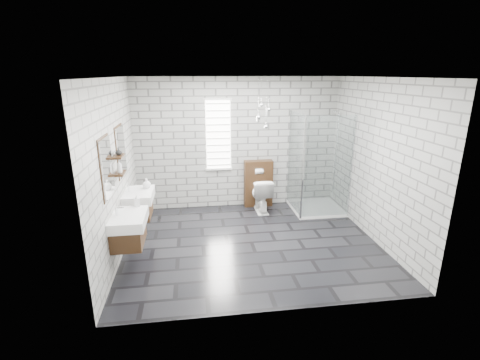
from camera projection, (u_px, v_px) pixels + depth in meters
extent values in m
cube|color=black|center=(252.00, 243.00, 5.92)|extent=(4.20, 3.60, 0.02)
cube|color=white|center=(253.00, 77.00, 5.11)|extent=(4.20, 3.60, 0.02)
cube|color=#9B9B96|center=(238.00, 144.00, 7.23)|extent=(4.20, 0.02, 2.70)
cube|color=#9B9B96|center=(281.00, 207.00, 3.80)|extent=(4.20, 0.02, 2.70)
cube|color=#9B9B96|center=(115.00, 171.00, 5.24)|extent=(0.02, 3.60, 2.70)
cube|color=#9B9B96|center=(377.00, 161.00, 5.79)|extent=(0.02, 3.60, 2.70)
cube|color=#392311|center=(129.00, 234.00, 4.97)|extent=(0.42, 0.62, 0.30)
cube|color=silver|center=(143.00, 232.00, 4.99)|extent=(0.02, 0.35, 0.01)
cube|color=white|center=(129.00, 220.00, 4.91)|extent=(0.47, 0.70, 0.15)
cylinder|color=silver|center=(117.00, 211.00, 4.85)|extent=(0.04, 0.04, 0.12)
cylinder|color=silver|center=(120.00, 208.00, 4.84)|extent=(0.10, 0.02, 0.02)
cube|color=white|center=(107.00, 167.00, 4.65)|extent=(0.03, 0.55, 0.80)
cube|color=#392311|center=(106.00, 167.00, 4.65)|extent=(0.01, 0.59, 0.84)
cube|color=#392311|center=(139.00, 208.00, 5.94)|extent=(0.42, 0.62, 0.30)
cube|color=silver|center=(150.00, 206.00, 5.96)|extent=(0.02, 0.35, 0.01)
cube|color=white|center=(139.00, 196.00, 5.88)|extent=(0.47, 0.70, 0.15)
cylinder|color=silver|center=(129.00, 188.00, 5.82)|extent=(0.04, 0.04, 0.12)
cylinder|color=silver|center=(132.00, 185.00, 5.81)|extent=(0.10, 0.02, 0.02)
cube|color=white|center=(121.00, 151.00, 5.62)|extent=(0.03, 0.55, 0.80)
cube|color=#392311|center=(120.00, 151.00, 5.62)|extent=(0.01, 0.59, 0.84)
cube|color=#392311|center=(120.00, 173.00, 5.21)|extent=(0.14, 0.30, 0.03)
cube|color=#392311|center=(118.00, 156.00, 5.13)|extent=(0.14, 0.30, 0.03)
cube|color=white|center=(218.00, 135.00, 7.09)|extent=(0.50, 0.02, 1.40)
cube|color=silver|center=(218.00, 99.00, 6.87)|extent=(0.56, 0.04, 0.04)
cube|color=silver|center=(219.00, 169.00, 7.29)|extent=(0.56, 0.04, 0.04)
cube|color=silver|center=(219.00, 165.00, 7.26)|extent=(0.48, 0.01, 0.02)
cube|color=silver|center=(219.00, 158.00, 7.22)|extent=(0.48, 0.01, 0.02)
cube|color=silver|center=(219.00, 152.00, 7.18)|extent=(0.48, 0.01, 0.02)
cube|color=silver|center=(219.00, 145.00, 7.14)|extent=(0.48, 0.01, 0.02)
cube|color=silver|center=(218.00, 138.00, 7.09)|extent=(0.48, 0.01, 0.02)
cube|color=silver|center=(218.00, 132.00, 7.05)|extent=(0.48, 0.01, 0.02)
cube|color=silver|center=(218.00, 125.00, 7.01)|extent=(0.48, 0.01, 0.02)
cube|color=silver|center=(218.00, 118.00, 6.97)|extent=(0.48, 0.01, 0.02)
cube|color=silver|center=(218.00, 111.00, 6.93)|extent=(0.48, 0.01, 0.03)
cube|color=silver|center=(218.00, 104.00, 6.89)|extent=(0.48, 0.01, 0.03)
cube|color=#392311|center=(258.00, 183.00, 7.43)|extent=(0.60, 0.20, 1.00)
cube|color=silver|center=(259.00, 171.00, 7.24)|extent=(0.18, 0.01, 0.12)
cube|color=white|center=(316.00, 208.00, 7.35)|extent=(1.00, 1.00, 0.06)
cube|color=silver|center=(328.00, 168.00, 6.59)|extent=(1.00, 0.01, 2.00)
cube|color=silver|center=(295.00, 163.00, 6.99)|extent=(0.01, 1.00, 2.00)
cube|color=silver|center=(303.00, 169.00, 6.52)|extent=(0.03, 0.03, 2.00)
cube|color=silver|center=(352.00, 167.00, 6.65)|extent=(0.03, 0.03, 2.00)
cylinder|color=silver|center=(336.00, 156.00, 7.28)|extent=(0.02, 0.02, 1.80)
cylinder|color=silver|center=(336.00, 111.00, 7.00)|extent=(0.14, 0.14, 0.02)
sphere|color=silver|center=(258.00, 117.00, 6.62)|extent=(0.09, 0.09, 0.09)
cylinder|color=silver|center=(259.00, 96.00, 6.50)|extent=(0.01, 0.01, 0.70)
sphere|color=silver|center=(266.00, 127.00, 6.73)|extent=(0.09, 0.09, 0.09)
cylinder|color=silver|center=(267.00, 101.00, 6.59)|extent=(0.01, 0.01, 0.89)
sphere|color=silver|center=(261.00, 105.00, 6.67)|extent=(0.09, 0.09, 0.09)
cylinder|color=silver|center=(261.00, 90.00, 6.58)|extent=(0.01, 0.01, 0.48)
sphere|color=silver|center=(258.00, 120.00, 6.74)|extent=(0.09, 0.09, 0.09)
cylinder|color=silver|center=(259.00, 97.00, 6.61)|extent=(0.01, 0.01, 0.76)
sphere|color=silver|center=(269.00, 109.00, 6.72)|extent=(0.09, 0.09, 0.09)
cylinder|color=silver|center=(269.00, 92.00, 6.62)|extent=(0.01, 0.01, 0.57)
imported|color=white|center=(261.00, 195.00, 7.18)|extent=(0.40, 0.70, 0.71)
imported|color=#B2B2B2|center=(137.00, 200.00, 5.18)|extent=(0.09, 0.09, 0.18)
imported|color=#B2B2B2|center=(147.00, 183.00, 5.98)|extent=(0.18, 0.18, 0.18)
imported|color=#B2B2B2|center=(119.00, 166.00, 5.14)|extent=(0.09, 0.09, 0.20)
imported|color=#B2B2B2|center=(119.00, 152.00, 5.13)|extent=(0.12, 0.12, 0.10)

